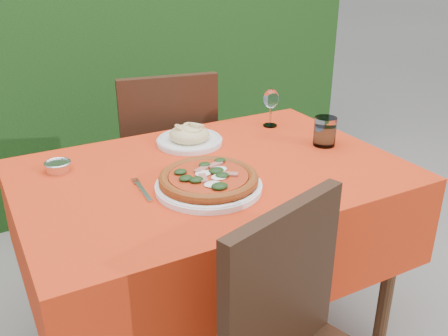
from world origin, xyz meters
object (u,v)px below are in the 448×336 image
water_glass (325,133)px  wine_glass (271,100)px  pizza_plate (209,181)px  fork (144,192)px  pasta_plate (189,137)px  chair_far (167,156)px  steel_ramekin (58,167)px

water_glass → wine_glass: 0.29m
pizza_plate → fork: 0.20m
pasta_plate → water_glass: water_glass is taller
chair_far → wine_glass: chair_far is taller
fork → wine_glass: bearing=29.0°
chair_far → pizza_plate: 0.82m
pizza_plate → wine_glass: 0.64m
pizza_plate → wine_glass: (0.49, 0.40, 0.08)m
pizza_plate → water_glass: (0.55, 0.12, 0.02)m
chair_far → wine_glass: bearing=141.2°
pizza_plate → fork: pizza_plate is taller
wine_glass → steel_ramekin: bearing=-177.2°
pizza_plate → pasta_plate: pasta_plate is taller
water_glass → fork: bearing=-176.2°
wine_glass → fork: size_ratio=0.84×
wine_glass → steel_ramekin: wine_glass is taller
pasta_plate → fork: (-0.29, -0.30, -0.02)m
pizza_plate → fork: (-0.18, 0.08, -0.03)m
pasta_plate → wine_glass: 0.39m
chair_far → steel_ramekin: size_ratio=11.72×
fork → pasta_plate: bearing=49.0°
pizza_plate → steel_ramekin: 0.52m
chair_far → water_glass: size_ratio=8.66×
wine_glass → fork: (-0.67, -0.33, -0.11)m
water_glass → steel_ramekin: 0.95m
fork → steel_ramekin: (-0.19, 0.28, 0.01)m
chair_far → pasta_plate: chair_far is taller
water_glass → wine_glass: wine_glass is taller
fork → steel_ramekin: size_ratio=2.33×
chair_far → steel_ramekin: 0.72m
chair_far → wine_glass: (0.32, -0.37, 0.32)m
water_glass → steel_ramekin: (-0.92, 0.24, -0.03)m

